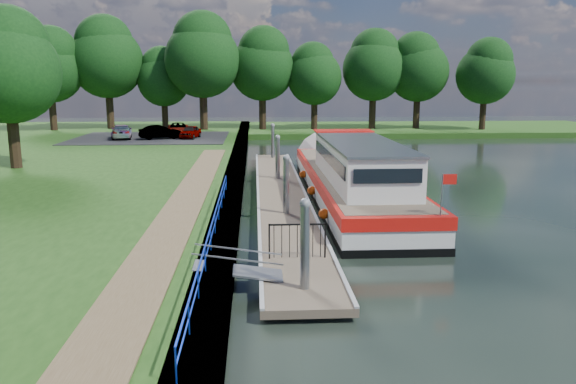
{
  "coord_description": "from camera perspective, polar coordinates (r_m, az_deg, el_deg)",
  "views": [
    {
      "loc": [
        -1.33,
        -15.1,
        6.02
      ],
      "look_at": [
        0.05,
        8.15,
        1.4
      ],
      "focal_mm": 35.0,
      "sensor_mm": 36.0,
      "label": 1
    }
  ],
  "objects": [
    {
      "name": "gate_panel",
      "position": [
        18.02,
        0.95,
        -4.46
      ],
      "size": [
        1.85,
        0.05,
        1.15
      ],
      "color": "black",
      "rests_on": "ground"
    },
    {
      "name": "pontoon",
      "position": [
        28.73,
        -0.68,
        -0.5
      ],
      "size": [
        2.5,
        30.0,
        0.56
      ],
      "color": "brown",
      "rests_on": "ground"
    },
    {
      "name": "footpath",
      "position": [
        23.88,
        -10.71,
        -1.6
      ],
      "size": [
        1.6,
        40.0,
        0.05
      ],
      "primitive_type": "cube",
      "color": "brown",
      "rests_on": "riverbank"
    },
    {
      "name": "ground",
      "position": [
        16.31,
        1.53,
        -10.44
      ],
      "size": [
        160.0,
        160.0,
        0.0
      ],
      "primitive_type": "plane",
      "color": "black",
      "rests_on": "ground"
    },
    {
      "name": "bank_edge",
      "position": [
        30.65,
        -5.63,
        0.57
      ],
      "size": [
        1.1,
        90.0,
        0.78
      ],
      "primitive_type": "cube",
      "color": "#473D2D",
      "rests_on": "ground"
    },
    {
      "name": "bank_tree_a",
      "position": [
        38.14,
        -26.6,
        11.57
      ],
      "size": [
        6.12,
        6.12,
        9.72
      ],
      "color": "#332316",
      "rests_on": "riverbank"
    },
    {
      "name": "car_d",
      "position": [
        55.41,
        -11.1,
        6.28
      ],
      "size": [
        2.55,
        4.64,
        1.23
      ],
      "primitive_type": "imported",
      "rotation": [
        0.0,
        0.0,
        0.12
      ],
      "color": "#999999",
      "rests_on": "carpark"
    },
    {
      "name": "barge",
      "position": [
        29.58,
        6.23,
        1.55
      ],
      "size": [
        4.36,
        21.15,
        4.78
      ],
      "color": "black",
      "rests_on": "ground"
    },
    {
      "name": "far_bank",
      "position": [
        68.65,
        7.85,
        6.33
      ],
      "size": [
        60.0,
        18.0,
        0.6
      ],
      "primitive_type": "cube",
      "color": "#1D4313",
      "rests_on": "ground"
    },
    {
      "name": "car_b",
      "position": [
        52.53,
        -12.83,
        5.95
      ],
      "size": [
        4.0,
        2.55,
        1.24
      ],
      "primitive_type": "imported",
      "rotation": [
        0.0,
        0.0,
        1.93
      ],
      "color": "#999999",
      "rests_on": "carpark"
    },
    {
      "name": "car_a",
      "position": [
        52.86,
        -9.89,
        6.04
      ],
      "size": [
        1.95,
        3.56,
        1.15
      ],
      "primitive_type": "imported",
      "rotation": [
        0.0,
        0.0,
        -0.19
      ],
      "color": "#999999",
      "rests_on": "carpark"
    },
    {
      "name": "carpark",
      "position": [
        54.23,
        -13.72,
        5.38
      ],
      "size": [
        14.0,
        12.0,
        0.06
      ],
      "primitive_type": "cube",
      "color": "black",
      "rests_on": "riverbank"
    },
    {
      "name": "car_c",
      "position": [
        53.78,
        -16.54,
        5.9
      ],
      "size": [
        2.59,
        4.64,
        1.27
      ],
      "primitive_type": "imported",
      "rotation": [
        0.0,
        0.0,
        3.33
      ],
      "color": "#999999",
      "rests_on": "carpark"
    },
    {
      "name": "mooring_piles",
      "position": [
        28.53,
        -0.69,
        1.65
      ],
      "size": [
        0.3,
        27.3,
        3.55
      ],
      "color": "gray",
      "rests_on": "ground"
    },
    {
      "name": "blue_fence",
      "position": [
        18.76,
        -7.65,
        -3.42
      ],
      "size": [
        0.04,
        18.04,
        0.72
      ],
      "color": "#0C2DBF",
      "rests_on": "riverbank"
    },
    {
      "name": "gangway",
      "position": [
        16.52,
        -5.07,
        -7.89
      ],
      "size": [
        2.58,
        1.0,
        0.92
      ],
      "color": "#A5A8AD",
      "rests_on": "ground"
    },
    {
      "name": "horizon_trees",
      "position": [
        63.81,
        -3.75,
        12.92
      ],
      "size": [
        54.38,
        10.03,
        12.87
      ],
      "color": "#332316",
      "rests_on": "ground"
    }
  ]
}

